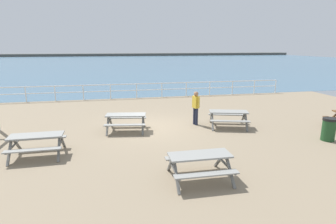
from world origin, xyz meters
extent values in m
cube|color=gray|center=(0.00, 0.00, -0.10)|extent=(30.00, 24.00, 0.20)
cube|color=#476B84|center=(0.00, 52.75, 0.00)|extent=(142.00, 90.00, 0.01)
cube|color=#4C4C47|center=(0.00, 95.75, 0.00)|extent=(142.00, 6.00, 1.80)
cube|color=white|center=(0.00, 7.75, 1.05)|extent=(23.00, 0.06, 0.06)
cube|color=white|center=(0.00, 7.75, 0.58)|extent=(23.00, 0.05, 0.05)
cylinder|color=white|center=(-7.67, 7.75, 0.53)|extent=(0.07, 0.07, 1.05)
cylinder|color=white|center=(-5.75, 7.75, 0.53)|extent=(0.07, 0.07, 1.05)
cylinder|color=white|center=(-3.83, 7.75, 0.53)|extent=(0.07, 0.07, 1.05)
cylinder|color=white|center=(-1.92, 7.75, 0.53)|extent=(0.07, 0.07, 1.05)
cylinder|color=white|center=(0.00, 7.75, 0.53)|extent=(0.07, 0.07, 1.05)
cylinder|color=white|center=(1.92, 7.75, 0.53)|extent=(0.07, 0.07, 1.05)
cylinder|color=white|center=(3.83, 7.75, 0.53)|extent=(0.07, 0.07, 1.05)
cylinder|color=white|center=(5.75, 7.75, 0.53)|extent=(0.07, 0.07, 1.05)
cylinder|color=white|center=(7.67, 7.75, 0.53)|extent=(0.07, 0.07, 1.05)
cylinder|color=white|center=(9.58, 7.75, 0.53)|extent=(0.07, 0.07, 1.05)
cylinder|color=white|center=(11.50, 7.75, 0.53)|extent=(0.07, 0.07, 1.05)
cube|color=brown|center=(8.20, -2.22, 0.45)|extent=(0.65, 1.81, 0.04)
cube|color=#50351E|center=(8.61, -1.52, 0.38)|extent=(0.79, 0.25, 0.79)
cube|color=gray|center=(3.64, -0.64, 0.75)|extent=(1.92, 1.17, 0.05)
cube|color=gray|center=(3.81, -0.04, 0.45)|extent=(1.80, 0.74, 0.04)
cube|color=gray|center=(3.46, -1.24, 0.45)|extent=(1.80, 0.74, 0.04)
cube|color=slate|center=(4.49, -0.49, 0.38)|extent=(0.29, 0.78, 0.79)
cube|color=slate|center=(4.28, -1.21, 0.38)|extent=(0.29, 0.78, 0.79)
cube|color=slate|center=(4.39, -0.85, 0.42)|extent=(0.47, 1.46, 0.04)
cube|color=slate|center=(2.99, -0.06, 0.38)|extent=(0.29, 0.78, 0.79)
cube|color=slate|center=(2.78, -0.79, 0.38)|extent=(0.29, 0.78, 0.79)
cube|color=slate|center=(2.89, -0.42, 0.42)|extent=(0.47, 1.46, 0.04)
cube|color=gray|center=(0.64, -5.44, 0.75)|extent=(1.80, 0.71, 0.05)
cube|color=gray|center=(0.64, -4.82, 0.45)|extent=(1.80, 0.27, 0.04)
cube|color=gray|center=(0.63, -6.06, 0.45)|extent=(1.80, 0.27, 0.04)
cube|color=slate|center=(1.42, -5.07, 0.38)|extent=(0.08, 0.79, 0.79)
cube|color=slate|center=(1.41, -5.82, 0.38)|extent=(0.08, 0.79, 0.79)
cube|color=slate|center=(1.42, -5.44, 0.42)|extent=(0.07, 1.50, 0.04)
cube|color=slate|center=(-0.14, -5.06, 0.38)|extent=(0.08, 0.79, 0.79)
cube|color=slate|center=(-0.15, -5.81, 0.38)|extent=(0.08, 0.79, 0.79)
cube|color=slate|center=(-0.14, -5.43, 0.42)|extent=(0.07, 1.50, 0.04)
cube|color=gray|center=(-1.21, -0.27, 0.75)|extent=(1.89, 0.97, 0.05)
cube|color=gray|center=(-1.11, 0.34, 0.45)|extent=(1.82, 0.54, 0.04)
cube|color=gray|center=(-1.30, -0.89, 0.45)|extent=(1.82, 0.54, 0.04)
cube|color=slate|center=(-0.38, -0.02, 0.38)|extent=(0.20, 0.80, 0.79)
cube|color=slate|center=(-0.50, -0.77, 0.38)|extent=(0.20, 0.80, 0.79)
cube|color=slate|center=(-0.44, -0.39, 0.42)|extent=(0.29, 1.49, 0.04)
cube|color=slate|center=(-1.92, 0.22, 0.38)|extent=(0.20, 0.80, 0.79)
cube|color=slate|center=(-2.04, -0.52, 0.38)|extent=(0.20, 0.80, 0.79)
cube|color=slate|center=(-1.98, -0.15, 0.42)|extent=(0.29, 1.49, 0.04)
cube|color=gray|center=(-4.45, -2.62, 0.75)|extent=(1.81, 0.73, 0.05)
cube|color=gray|center=(-4.46, -2.00, 0.45)|extent=(1.80, 0.29, 0.04)
cube|color=gray|center=(-4.44, -3.24, 0.45)|extent=(1.80, 0.29, 0.04)
cube|color=slate|center=(-3.67, -2.23, 0.38)|extent=(0.09, 0.79, 0.79)
cube|color=slate|center=(-3.66, -2.98, 0.38)|extent=(0.09, 0.79, 0.79)
cube|color=slate|center=(-3.67, -2.60, 0.42)|extent=(0.08, 1.50, 0.04)
cube|color=slate|center=(-5.23, -2.25, 0.38)|extent=(0.09, 0.79, 0.79)
cube|color=slate|center=(-5.22, -3.00, 0.38)|extent=(0.09, 0.79, 0.79)
cube|color=slate|center=(-5.23, -2.63, 0.42)|extent=(0.08, 1.50, 0.04)
cylinder|color=#1E2338|center=(2.23, -0.05, 0.42)|extent=(0.14, 0.14, 0.85)
cylinder|color=#1E2338|center=(2.18, 0.12, 0.42)|extent=(0.14, 0.14, 0.85)
cube|color=gold|center=(2.20, 0.03, 1.14)|extent=(0.31, 0.39, 0.58)
cylinder|color=gold|center=(2.27, -0.18, 1.17)|extent=(0.09, 0.09, 0.52)
cylinder|color=gold|center=(2.14, 0.24, 1.17)|extent=(0.09, 0.09, 0.52)
sphere|color=#9E7051|center=(2.20, 0.03, 1.54)|extent=(0.23, 0.23, 0.23)
cylinder|color=#1E4723|center=(6.87, -3.28, 0.42)|extent=(0.52, 0.52, 0.85)
cylinder|color=black|center=(6.87, -3.28, 0.90)|extent=(0.55, 0.55, 0.10)
camera|label=1|loc=(-1.73, -12.42, 3.81)|focal=29.10mm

